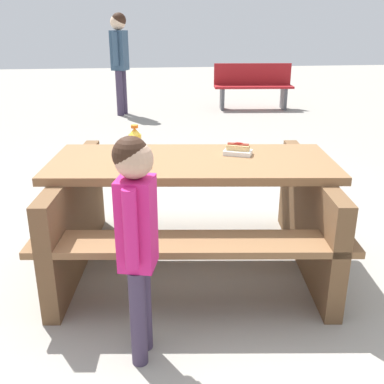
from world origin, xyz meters
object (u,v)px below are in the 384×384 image
(soda_bottle, at_px, (135,146))
(picnic_table, at_px, (192,203))
(bystander_adult, at_px, (119,51))
(park_bench_near, at_px, (253,85))
(hotdog_tray, at_px, (238,150))
(child_in_coat, at_px, (136,224))

(soda_bottle, bearing_deg, picnic_table, 6.00)
(soda_bottle, distance_m, bystander_adult, 5.65)
(park_bench_near, bearing_deg, hotdog_tray, -105.82)
(soda_bottle, relative_size, bystander_adult, 0.14)
(park_bench_near, bearing_deg, child_in_coat, -108.99)
(bystander_adult, bearing_deg, soda_bottle, -88.07)
(picnic_table, height_order, soda_bottle, soda_bottle)
(park_bench_near, height_order, bystander_adult, bystander_adult)
(child_in_coat, bearing_deg, bystander_adult, 91.56)
(soda_bottle, bearing_deg, hotdog_tray, 8.71)
(park_bench_near, relative_size, bystander_adult, 0.88)
(picnic_table, xyz_separation_m, child_in_coat, (-0.37, -0.89, 0.27))
(child_in_coat, relative_size, park_bench_near, 0.73)
(child_in_coat, height_order, bystander_adult, bystander_adult)
(picnic_table, relative_size, child_in_coat, 1.75)
(hotdog_tray, bearing_deg, park_bench_near, 74.18)
(picnic_table, bearing_deg, hotdog_tray, 11.73)
(hotdog_tray, bearing_deg, bystander_adult, 98.84)
(child_in_coat, distance_m, bystander_adult, 6.51)
(picnic_table, bearing_deg, child_in_coat, -112.51)
(soda_bottle, relative_size, park_bench_near, 0.16)
(hotdog_tray, relative_size, child_in_coat, 0.19)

